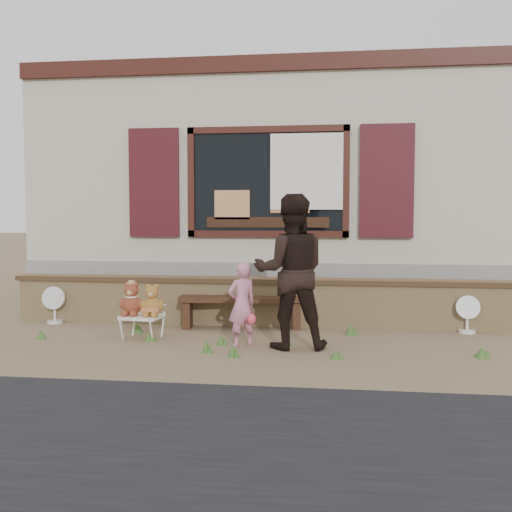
# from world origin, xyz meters

# --- Properties ---
(ground) EXTENTS (80.00, 80.00, 0.00)m
(ground) POSITION_xyz_m (0.00, 0.00, 0.00)
(ground) COLOR brown
(ground) RESTS_ON ground
(shopfront) EXTENTS (8.04, 5.13, 4.00)m
(shopfront) POSITION_xyz_m (0.00, 4.49, 2.00)
(shopfront) COLOR gray
(shopfront) RESTS_ON ground
(brick_wall) EXTENTS (7.10, 0.36, 0.67)m
(brick_wall) POSITION_xyz_m (0.00, 1.00, 0.34)
(brick_wall) COLOR tan
(brick_wall) RESTS_ON ground
(bench) EXTENTS (1.73, 0.55, 0.44)m
(bench) POSITION_xyz_m (-0.21, 0.73, 0.32)
(bench) COLOR #321D11
(bench) RESTS_ON ground
(folding_chair) EXTENTS (0.51, 0.46, 0.29)m
(folding_chair) POSITION_xyz_m (-1.35, -0.08, 0.26)
(folding_chair) COLOR white
(folding_chair) RESTS_ON ground
(teddy_bear_left) EXTENTS (0.34, 0.30, 0.42)m
(teddy_bear_left) POSITION_xyz_m (-1.49, -0.07, 0.50)
(teddy_bear_left) COLOR brown
(teddy_bear_left) RESTS_ON folding_chair
(teddy_bear_right) EXTENTS (0.32, 0.29, 0.40)m
(teddy_bear_right) POSITION_xyz_m (-1.21, -0.10, 0.49)
(teddy_bear_right) COLOR brown
(teddy_bear_right) RESTS_ON folding_chair
(child) EXTENTS (0.43, 0.41, 0.99)m
(child) POSITION_xyz_m (-0.04, -0.36, 0.50)
(child) COLOR pink
(child) RESTS_ON ground
(adult) EXTENTS (0.95, 0.79, 1.79)m
(adult) POSITION_xyz_m (0.54, -0.38, 0.89)
(adult) COLOR black
(adult) RESTS_ON ground
(fan_left) EXTENTS (0.33, 0.22, 0.53)m
(fan_left) POSITION_xyz_m (-2.92, 0.76, 0.27)
(fan_left) COLOR silver
(fan_left) RESTS_ON ground
(fan_right) EXTENTS (0.31, 0.21, 0.50)m
(fan_right) POSITION_xyz_m (2.77, 0.80, 0.25)
(fan_right) COLOR white
(fan_right) RESTS_ON ground
(grass_tufts) EXTENTS (5.36, 1.49, 0.15)m
(grass_tufts) POSITION_xyz_m (0.10, -0.26, 0.06)
(grass_tufts) COLOR #3B6026
(grass_tufts) RESTS_ON ground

